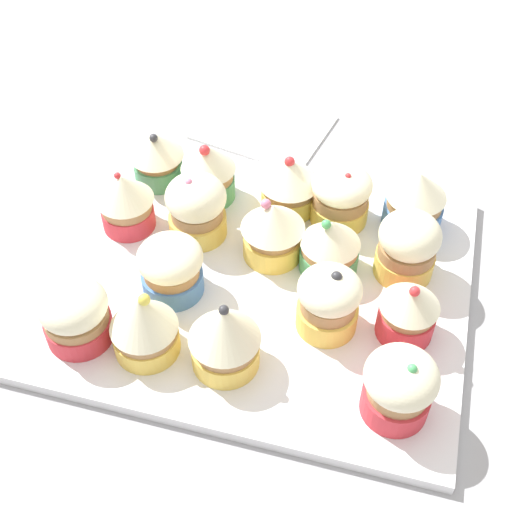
% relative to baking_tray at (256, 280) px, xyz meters
% --- Properties ---
extents(ground_plane, '(1.80, 1.80, 0.03)m').
position_rel_baking_tray_xyz_m(ground_plane, '(0.00, 0.00, -0.02)').
color(ground_plane, '#9E9EA3').
extents(baking_tray, '(0.34, 0.41, 0.01)m').
position_rel_baking_tray_xyz_m(baking_tray, '(0.00, 0.00, 0.00)').
color(baking_tray, silver).
rests_on(baking_tray, ground_plane).
extents(cupcake_0, '(0.06, 0.06, 0.07)m').
position_rel_baking_tray_xyz_m(cupcake_0, '(-0.11, -0.15, 0.04)').
color(cupcake_0, '#D1333D').
rests_on(cupcake_0, baking_tray).
extents(cupcake_1, '(0.05, 0.05, 0.07)m').
position_rel_baking_tray_xyz_m(cupcake_1, '(-0.03, -0.15, 0.04)').
color(cupcake_1, '#D1333D').
rests_on(cupcake_1, baking_tray).
extents(cupcake_2, '(0.06, 0.06, 0.07)m').
position_rel_baking_tray_xyz_m(cupcake_2, '(0.04, -0.14, 0.04)').
color(cupcake_2, '#EFC651').
rests_on(cupcake_2, baking_tray).
extents(cupcake_3, '(0.06, 0.06, 0.07)m').
position_rel_baking_tray_xyz_m(cupcake_3, '(0.11, -0.14, 0.04)').
color(cupcake_3, '#477AC6').
rests_on(cupcake_3, baking_tray).
extents(cupcake_4, '(0.06, 0.06, 0.07)m').
position_rel_baking_tray_xyz_m(cupcake_4, '(-0.04, -0.08, 0.04)').
color(cupcake_4, '#EFC651').
rests_on(cupcake_4, baking_tray).
extents(cupcake_5, '(0.06, 0.06, 0.07)m').
position_rel_baking_tray_xyz_m(cupcake_5, '(0.03, -0.07, 0.04)').
color(cupcake_5, '#4C9E6B').
rests_on(cupcake_5, baking_tray).
extents(cupcake_6, '(0.06, 0.06, 0.07)m').
position_rel_baking_tray_xyz_m(cupcake_6, '(0.10, -0.06, 0.04)').
color(cupcake_6, '#EFC651').
rests_on(cupcake_6, baking_tray).
extents(cupcake_7, '(0.06, 0.06, 0.08)m').
position_rel_baking_tray_xyz_m(cupcake_7, '(-0.10, -0.00, 0.04)').
color(cupcake_7, '#EFC651').
rests_on(cupcake_7, baking_tray).
extents(cupcake_8, '(0.06, 0.06, 0.07)m').
position_rel_baking_tray_xyz_m(cupcake_8, '(0.03, -0.01, 0.04)').
color(cupcake_8, '#EFC651').
rests_on(cupcake_8, baking_tray).
extents(cupcake_9, '(0.07, 0.07, 0.07)m').
position_rel_baking_tray_xyz_m(cupcake_9, '(0.11, -0.01, 0.04)').
color(cupcake_9, '#EFC651').
rests_on(cupcake_9, baking_tray).
extents(cupcake_10, '(0.06, 0.06, 0.07)m').
position_rel_baking_tray_xyz_m(cupcake_10, '(-0.11, 0.07, 0.04)').
color(cupcake_10, '#EFC651').
rests_on(cupcake_10, baking_tray).
extents(cupcake_11, '(0.06, 0.06, 0.06)m').
position_rel_baking_tray_xyz_m(cupcake_11, '(-0.04, 0.07, 0.04)').
color(cupcake_11, '#477AC6').
rests_on(cupcake_11, baking_tray).
extents(cupcake_12, '(0.06, 0.06, 0.07)m').
position_rel_baking_tray_xyz_m(cupcake_12, '(0.04, 0.07, 0.04)').
color(cupcake_12, '#EFC651').
rests_on(cupcake_12, baking_tray).
extents(cupcake_13, '(0.06, 0.06, 0.07)m').
position_rel_baking_tray_xyz_m(cupcake_13, '(0.10, 0.08, 0.04)').
color(cupcake_13, '#4C9E6B').
rests_on(cupcake_13, baking_tray).
extents(cupcake_14, '(0.06, 0.06, 0.06)m').
position_rel_baking_tray_xyz_m(cupcake_14, '(-0.11, 0.14, 0.04)').
color(cupcake_14, '#D1333D').
rests_on(cupcake_14, baking_tray).
extents(cupcake_15, '(0.06, 0.06, 0.07)m').
position_rel_baking_tray_xyz_m(cupcake_15, '(0.04, 0.15, 0.04)').
color(cupcake_15, '#D1333D').
rests_on(cupcake_15, baking_tray).
extents(cupcake_16, '(0.06, 0.06, 0.07)m').
position_rel_baking_tray_xyz_m(cupcake_16, '(0.11, 0.14, 0.04)').
color(cupcake_16, '#4C9E6B').
rests_on(cupcake_16, baking_tray).
extents(napkin, '(0.15, 0.17, 0.01)m').
position_rel_baking_tray_xyz_m(napkin, '(0.25, 0.06, -0.00)').
color(napkin, white).
rests_on(napkin, ground_plane).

